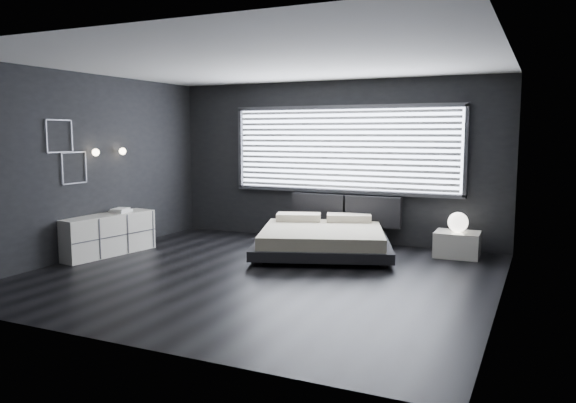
% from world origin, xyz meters
% --- Properties ---
extents(room, '(6.04, 6.00, 2.80)m').
position_xyz_m(room, '(0.00, 0.00, 1.40)').
color(room, black).
rests_on(room, ground).
extents(window, '(4.14, 0.09, 1.52)m').
position_xyz_m(window, '(0.20, 2.70, 1.61)').
color(window, white).
rests_on(window, ground).
extents(headboard, '(1.96, 0.16, 0.52)m').
position_xyz_m(headboard, '(0.27, 2.64, 0.57)').
color(headboard, black).
rests_on(headboard, ground).
extents(sconce_near, '(0.18, 0.11, 0.11)m').
position_xyz_m(sconce_near, '(-2.88, 0.05, 1.60)').
color(sconce_near, silver).
rests_on(sconce_near, ground).
extents(sconce_far, '(0.18, 0.11, 0.11)m').
position_xyz_m(sconce_far, '(-2.88, 0.65, 1.60)').
color(sconce_far, silver).
rests_on(sconce_far, ground).
extents(wall_art_upper, '(0.01, 0.48, 0.48)m').
position_xyz_m(wall_art_upper, '(-2.98, -0.55, 1.85)').
color(wall_art_upper, '#47474C').
rests_on(wall_art_upper, ground).
extents(wall_art_lower, '(0.01, 0.48, 0.48)m').
position_xyz_m(wall_art_lower, '(-2.98, -0.30, 1.38)').
color(wall_art_lower, '#47474C').
rests_on(wall_art_lower, ground).
extents(bed, '(2.62, 2.56, 0.54)m').
position_xyz_m(bed, '(0.25, 1.59, 0.25)').
color(bed, black).
rests_on(bed, ground).
extents(nightstand, '(0.68, 0.57, 0.39)m').
position_xyz_m(nightstand, '(2.22, 2.27, 0.19)').
color(nightstand, white).
rests_on(nightstand, ground).
extents(orb_lamp, '(0.30, 0.30, 0.30)m').
position_xyz_m(orb_lamp, '(2.22, 2.25, 0.54)').
color(orb_lamp, white).
rests_on(orb_lamp, nightstand).
extents(dresser, '(0.69, 1.64, 0.63)m').
position_xyz_m(dresser, '(-2.78, 0.12, 0.32)').
color(dresser, white).
rests_on(dresser, ground).
extents(book_stack, '(0.28, 0.35, 0.07)m').
position_xyz_m(book_stack, '(-2.75, 0.41, 0.66)').
color(book_stack, silver).
rests_on(book_stack, dresser).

